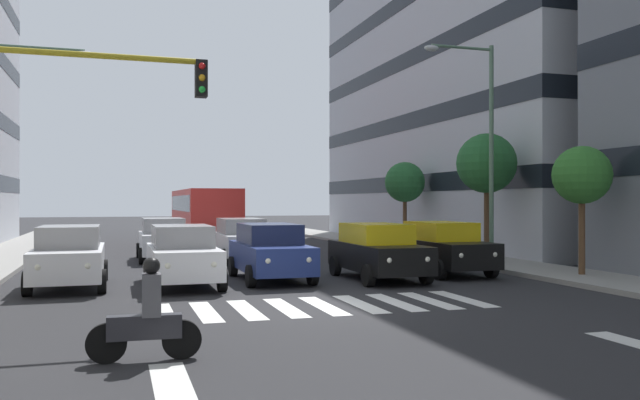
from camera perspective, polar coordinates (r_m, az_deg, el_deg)
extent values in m
plane|color=#262628|center=(15.28, 0.29, -9.20)|extent=(180.00, 180.00, 0.00)
cube|color=#ADB2BC|center=(40.84, 14.93, 15.55)|extent=(11.88, 25.25, 26.84)
cube|color=black|center=(39.34, 14.94, 1.28)|extent=(11.92, 25.29, 0.90)
cube|color=black|center=(39.57, 14.93, 6.15)|extent=(11.92, 25.29, 0.90)
cube|color=black|center=(40.07, 14.93, 10.92)|extent=(11.92, 25.29, 0.90)
cube|color=black|center=(40.84, 14.93, 15.55)|extent=(11.92, 25.29, 0.90)
cube|color=silver|center=(16.71, 12.26, -8.40)|extent=(0.45, 2.80, 0.01)
cube|color=silver|center=(16.29, 9.48, -8.62)|extent=(0.45, 2.80, 0.01)
cube|color=silver|center=(15.91, 6.55, -8.82)|extent=(0.45, 2.80, 0.01)
cube|color=silver|center=(15.57, 3.48, -9.01)|extent=(0.45, 2.80, 0.01)
cube|color=silver|center=(15.28, 0.29, -9.19)|extent=(0.45, 2.80, 0.01)
cube|color=silver|center=(15.03, -3.03, -9.34)|extent=(0.45, 2.80, 0.01)
cube|color=silver|center=(14.84, -6.44, -9.46)|extent=(0.45, 2.80, 0.01)
cube|color=silver|center=(14.70, -9.94, -9.55)|extent=(0.45, 2.80, 0.01)
cube|color=silver|center=(14.61, -13.49, -9.60)|extent=(0.45, 2.80, 0.01)
cube|color=silver|center=(9.23, -12.80, -15.27)|extent=(0.50, 2.20, 0.01)
cube|color=black|center=(22.11, 10.69, -4.49)|extent=(1.80, 4.40, 0.80)
cube|color=yellow|center=(22.24, 10.44, -2.66)|extent=(1.58, 2.46, 0.60)
cylinder|color=black|center=(21.34, 14.68, -5.73)|extent=(0.22, 0.64, 0.64)
cylinder|color=black|center=(20.44, 10.37, -5.98)|extent=(0.22, 0.64, 0.64)
cylinder|color=black|center=(23.84, 10.96, -5.14)|extent=(0.22, 0.64, 0.64)
cylinder|color=black|center=(23.04, 7.00, -5.31)|extent=(0.22, 0.64, 0.64)
sphere|color=white|center=(20.53, 14.94, -4.61)|extent=(0.18, 0.18, 0.18)
sphere|color=white|center=(19.94, 12.13, -4.74)|extent=(0.18, 0.18, 0.18)
cube|color=black|center=(20.22, 5.09, -4.91)|extent=(1.80, 4.40, 0.80)
cube|color=yellow|center=(20.36, 4.87, -2.90)|extent=(1.58, 2.46, 0.60)
cylinder|color=black|center=(19.31, 9.23, -6.33)|extent=(0.22, 0.64, 0.64)
cylinder|color=black|center=(18.58, 4.23, -6.57)|extent=(0.22, 0.64, 0.64)
cylinder|color=black|center=(21.94, 5.82, -5.58)|extent=(0.22, 0.64, 0.64)
cylinder|color=black|center=(21.30, 1.34, -5.74)|extent=(0.22, 0.64, 0.64)
sphere|color=white|center=(18.50, 9.30, -5.11)|extent=(0.18, 0.18, 0.18)
sphere|color=white|center=(18.02, 6.01, -5.24)|extent=(0.18, 0.18, 0.18)
cube|color=navy|center=(20.01, -4.33, -4.96)|extent=(1.80, 4.40, 0.80)
cube|color=#1D2547|center=(20.16, -4.46, -2.93)|extent=(1.58, 2.46, 0.60)
cylinder|color=black|center=(18.88, -0.66, -6.47)|extent=(0.22, 0.64, 0.64)
cylinder|color=black|center=(18.45, -6.05, -6.62)|extent=(0.22, 0.64, 0.64)
cylinder|color=black|center=(21.67, -2.87, -5.65)|extent=(0.22, 0.64, 0.64)
cylinder|color=black|center=(21.29, -7.59, -5.74)|extent=(0.22, 0.64, 0.64)
sphere|color=white|center=(18.08, -1.01, -5.23)|extent=(0.18, 0.18, 0.18)
sphere|color=white|center=(17.79, -4.58, -5.31)|extent=(0.18, 0.18, 0.18)
cube|color=silver|center=(19.06, -11.88, -5.20)|extent=(1.80, 4.40, 0.80)
cube|color=gray|center=(19.21, -11.93, -3.07)|extent=(1.58, 2.46, 0.60)
cylinder|color=black|center=(17.78, -8.52, -6.87)|extent=(0.22, 0.64, 0.64)
cylinder|color=black|center=(17.60, -14.36, -6.94)|extent=(0.22, 0.64, 0.64)
cylinder|color=black|center=(20.64, -9.76, -5.92)|extent=(0.22, 0.64, 0.64)
cylinder|color=black|center=(20.48, -14.79, -5.97)|extent=(0.22, 0.64, 0.64)
sphere|color=white|center=(17.00, -9.24, -5.55)|extent=(0.18, 0.18, 0.18)
sphere|color=white|center=(16.87, -13.14, -5.59)|extent=(0.18, 0.18, 0.18)
cube|color=silver|center=(19.57, -21.01, -5.06)|extent=(1.80, 4.40, 0.80)
cube|color=gray|center=(19.72, -20.98, -2.99)|extent=(1.58, 2.46, 0.60)
cylinder|color=black|center=(18.13, -18.45, -6.73)|extent=(0.22, 0.64, 0.64)
cylinder|color=black|center=(18.25, -24.15, -6.69)|extent=(0.22, 0.64, 0.64)
cylinder|color=black|center=(21.02, -18.30, -5.81)|extent=(0.22, 0.64, 0.64)
cylinder|color=black|center=(21.12, -23.21, -5.78)|extent=(0.22, 0.64, 0.64)
sphere|color=white|center=(17.40, -19.57, -5.43)|extent=(0.18, 0.18, 0.18)
sphere|color=white|center=(17.48, -23.36, -5.40)|extent=(0.18, 0.18, 0.18)
cube|color=silver|center=(27.38, -13.49, -3.64)|extent=(1.80, 4.40, 0.80)
cube|color=gray|center=(27.54, -13.52, -2.16)|extent=(1.58, 2.46, 0.60)
cylinder|color=black|center=(26.04, -11.29, -4.71)|extent=(0.22, 0.64, 0.64)
cylinder|color=black|center=(25.91, -15.27, -4.73)|extent=(0.22, 0.64, 0.64)
cylinder|color=black|center=(28.92, -11.90, -4.24)|extent=(0.22, 0.64, 0.64)
cylinder|color=black|center=(28.81, -15.48, -4.26)|extent=(0.22, 0.64, 0.64)
sphere|color=white|center=(25.28, -11.86, -3.76)|extent=(0.18, 0.18, 0.18)
sphere|color=white|center=(25.20, -14.47, -3.77)|extent=(0.18, 0.18, 0.18)
cube|color=silver|center=(26.22, -6.84, -3.80)|extent=(1.80, 4.40, 0.80)
cube|color=gray|center=(26.39, -6.92, -2.25)|extent=(1.58, 2.46, 0.60)
cylinder|color=black|center=(25.02, -4.20, -4.90)|extent=(0.22, 0.64, 0.64)
cylinder|color=black|center=(24.68, -8.29, -4.96)|extent=(0.22, 0.64, 0.64)
cylinder|color=black|center=(27.85, -5.56, -4.41)|extent=(0.22, 0.64, 0.64)
cylinder|color=black|center=(27.54, -9.24, -4.46)|extent=(0.22, 0.64, 0.64)
sphere|color=white|center=(24.23, -4.57, -3.92)|extent=(0.18, 0.18, 0.18)
sphere|color=white|center=(24.01, -7.26, -3.95)|extent=(0.18, 0.18, 0.18)
cube|color=red|center=(35.60, -10.10, -1.16)|extent=(2.50, 10.50, 2.50)
cube|color=black|center=(35.59, -10.10, -0.27)|extent=(2.52, 9.87, 0.80)
cylinder|color=black|center=(32.21, -7.06, -3.50)|extent=(0.28, 1.00, 1.00)
cylinder|color=black|center=(31.85, -11.50, -3.54)|extent=(0.28, 1.00, 1.00)
cylinder|color=black|center=(38.93, -8.86, -2.91)|extent=(0.28, 1.00, 1.00)
cylinder|color=black|center=(38.64, -12.53, -2.93)|extent=(0.28, 1.00, 1.00)
cylinder|color=black|center=(10.45, -18.11, -11.79)|extent=(0.60, 0.12, 0.60)
cylinder|color=black|center=(10.45, -11.95, -11.79)|extent=(0.60, 0.12, 0.60)
cube|color=#232328|center=(10.40, -15.03, -10.62)|extent=(1.11, 0.28, 0.36)
cube|color=#4C4C51|center=(10.32, -14.47, -8.00)|extent=(0.29, 0.37, 0.64)
sphere|color=black|center=(10.27, -14.47, -5.57)|extent=(0.26, 0.26, 0.26)
cylinder|color=#AD991E|center=(13.97, -19.59, 11.82)|extent=(4.44, 0.12, 0.12)
cube|color=black|center=(13.99, -10.31, 10.33)|extent=(0.24, 0.28, 0.76)
sphere|color=red|center=(13.89, -10.23, 11.42)|extent=(0.14, 0.14, 0.14)
sphere|color=orange|center=(13.84, -10.23, 10.44)|extent=(0.14, 0.14, 0.14)
sphere|color=green|center=(13.80, -10.23, 9.46)|extent=(0.14, 0.14, 0.14)
cylinder|color=#4C6B56|center=(24.36, 14.70, 3.82)|extent=(0.16, 0.16, 7.86)
cylinder|color=#4C6B56|center=(24.31, 12.25, 12.85)|extent=(2.38, 0.10, 0.10)
ellipsoid|color=#B7BCC1|center=(23.73, 9.69, 12.92)|extent=(0.56, 0.28, 0.20)
cylinder|color=#4C6B56|center=(22.22, -23.53, 12.06)|extent=(2.83, 0.10, 0.10)
ellipsoid|color=#B7BCC1|center=(22.09, -19.80, 11.87)|extent=(0.56, 0.28, 0.20)
cylinder|color=#513823|center=(21.83, 21.84, -2.71)|extent=(0.20, 0.20, 2.54)
sphere|color=#2D6B28|center=(21.82, 21.84, 2.04)|extent=(1.80, 1.80, 1.80)
cylinder|color=#513823|center=(26.00, 14.30, -1.74)|extent=(0.20, 0.20, 3.03)
sphere|color=#235B2D|center=(26.03, 14.30, 3.12)|extent=(2.31, 2.31, 2.31)
cylinder|color=#513823|center=(33.05, 7.40, -1.75)|extent=(0.20, 0.20, 2.61)
sphere|color=#235B2D|center=(33.05, 7.40, 1.56)|extent=(2.01, 2.01, 2.01)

